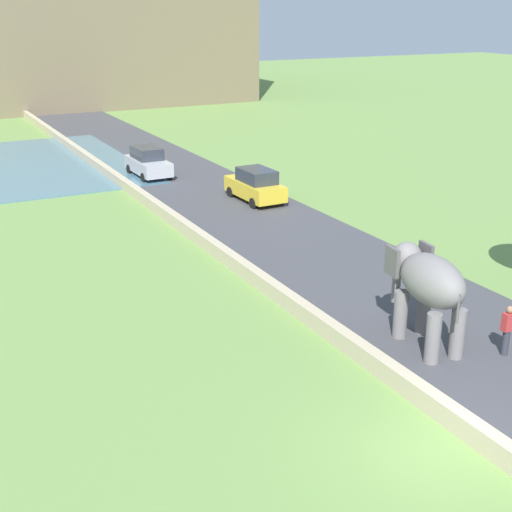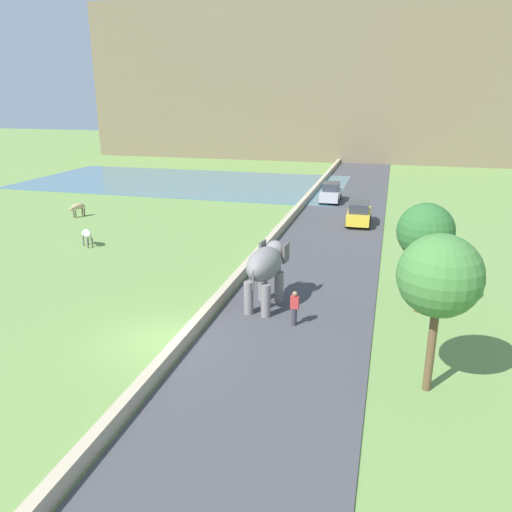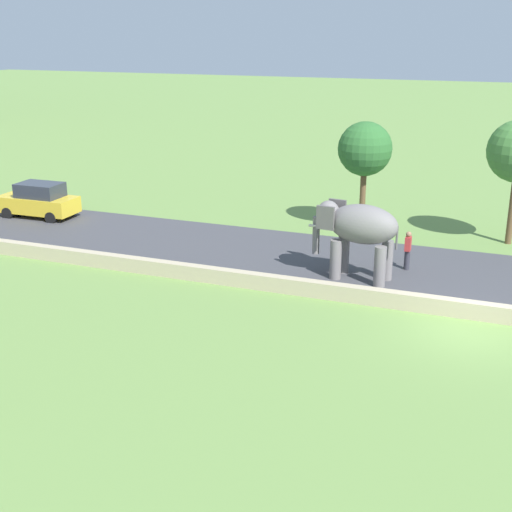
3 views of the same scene
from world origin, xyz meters
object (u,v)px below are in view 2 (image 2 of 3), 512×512
cow_tan (78,207)px  car_yellow (359,214)px  person_beside_elephant (295,308)px  cow_white (87,234)px  elephant (266,267)px  car_silver (331,193)px

cow_tan → car_yellow: bearing=8.4°
person_beside_elephant → cow_white: (-15.56, 8.30, -0.04)m
elephant → person_beside_elephant: bearing=-44.9°
person_beside_elephant → cow_white: 17.63m
person_beside_elephant → car_silver: car_silver is taller
person_beside_elephant → car_silver: size_ratio=0.40×
elephant → cow_tan: bearing=144.5°
cow_tan → person_beside_elephant: bearing=-36.4°
person_beside_elephant → cow_white: person_beside_elephant is taller
cow_white → cow_tan: bearing=127.3°
elephant → car_yellow: bearing=79.6°
car_yellow → cow_white: bearing=-148.3°
car_silver → cow_tan: 22.41m
car_yellow → car_silver: bearing=111.3°
elephant → cow_tan: size_ratio=2.55×
person_beside_elephant → car_yellow: 18.83m
car_silver → cow_tan: car_silver is taller
car_yellow → cow_white: (-16.98, -10.47, -0.06)m
cow_tan → cow_white: bearing=-52.7°
cow_white → person_beside_elephant: bearing=-28.1°
car_silver → cow_white: size_ratio=3.07×
elephant → car_silver: bearing=90.1°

